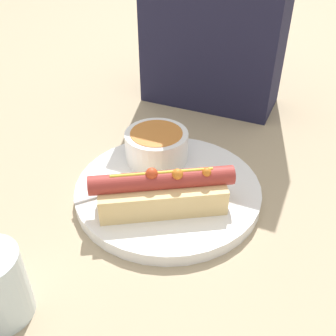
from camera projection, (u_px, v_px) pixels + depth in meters
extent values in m
plane|color=tan|center=(168.00, 195.00, 0.62)|extent=(4.00, 4.00, 0.00)
cylinder|color=white|center=(168.00, 190.00, 0.62)|extent=(0.29, 0.29, 0.02)
cube|color=#E5C17F|center=(162.00, 195.00, 0.56)|extent=(0.19, 0.15, 0.04)
cylinder|color=#9E332D|center=(162.00, 180.00, 0.55)|extent=(0.19, 0.13, 0.03)
sphere|color=orange|center=(207.00, 172.00, 0.54)|extent=(0.01, 0.01, 0.01)
sphere|color=orange|center=(177.00, 174.00, 0.53)|extent=(0.02, 0.02, 0.02)
sphere|color=#C63F1E|center=(150.00, 173.00, 0.54)|extent=(0.02, 0.02, 0.02)
cylinder|color=gold|center=(162.00, 173.00, 0.54)|extent=(0.12, 0.08, 0.01)
cylinder|color=white|center=(157.00, 146.00, 0.66)|extent=(0.11, 0.11, 0.05)
cylinder|color=#C67533|center=(156.00, 136.00, 0.65)|extent=(0.09, 0.09, 0.01)
cube|color=#B7B7BC|center=(111.00, 192.00, 0.60)|extent=(0.08, 0.09, 0.00)
ellipsoid|color=#B7B7BC|center=(157.00, 178.00, 0.62)|extent=(0.05, 0.05, 0.01)
cube|color=#1E1E38|center=(216.00, 4.00, 0.77)|extent=(0.28, 0.13, 0.42)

